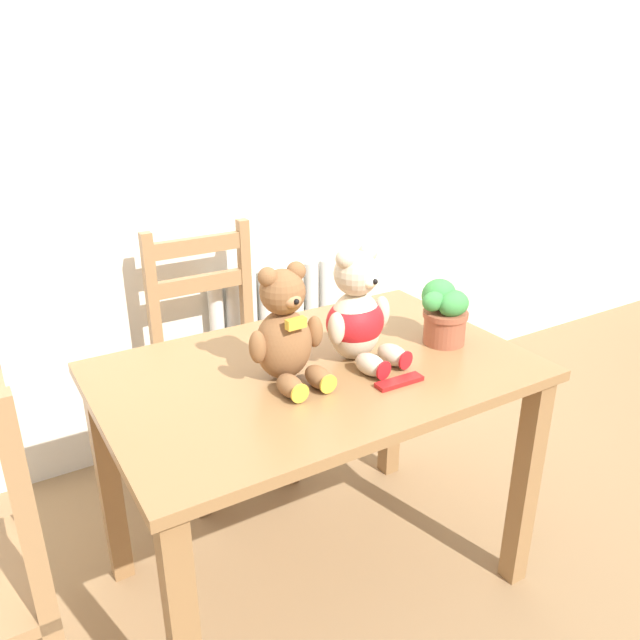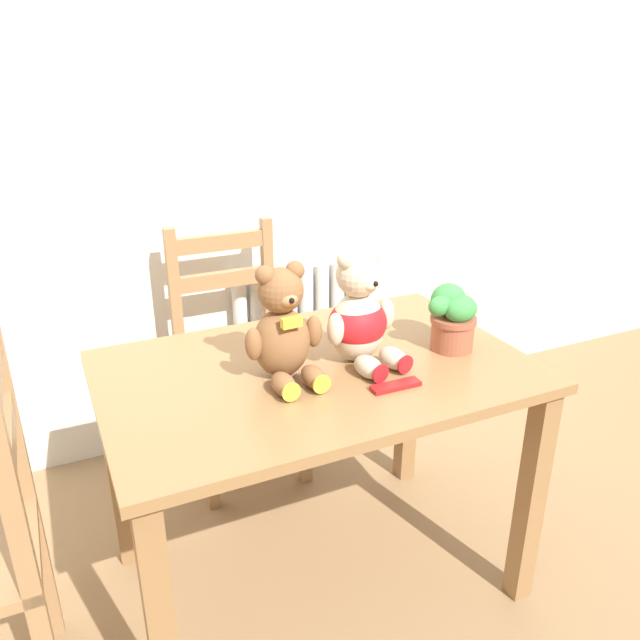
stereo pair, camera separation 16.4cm
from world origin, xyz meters
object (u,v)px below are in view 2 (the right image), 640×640
teddy_bear_left (283,330)px  chocolate_bar (396,386)px  potted_plant (453,316)px  teddy_bear_right (359,317)px  wooden_chair_behind (236,356)px

teddy_bear_left → chocolate_bar: teddy_bear_left is taller
potted_plant → teddy_bear_left: bearing=176.2°
teddy_bear_left → chocolate_bar: 0.32m
potted_plant → chocolate_bar: size_ratio=1.35×
teddy_bear_right → chocolate_bar: teddy_bear_right is taller
potted_plant → chocolate_bar: potted_plant is taller
potted_plant → chocolate_bar: (-0.27, -0.14, -0.09)m
teddy_bear_right → chocolate_bar: 0.22m
teddy_bear_left → potted_plant: bearing=173.2°
wooden_chair_behind → potted_plant: bearing=120.3°
wooden_chair_behind → chocolate_bar: (0.15, -0.87, 0.27)m
teddy_bear_right → wooden_chair_behind: bearing=-89.9°
teddy_bear_right → chocolate_bar: (0.01, -0.18, -0.12)m
wooden_chair_behind → teddy_bear_left: (-0.08, -0.70, 0.40)m
wooden_chair_behind → teddy_bear_right: (0.14, -0.69, 0.39)m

